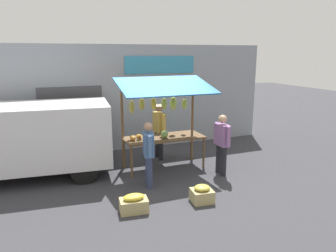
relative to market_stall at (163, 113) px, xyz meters
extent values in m
plane|color=#38383D|center=(-0.01, 0.05, -1.55)|extent=(40.00, 40.00, 0.00)
cube|color=#8C939E|center=(-0.01, -2.15, 0.15)|extent=(9.00, 0.25, 3.40)
cube|color=teal|center=(-0.68, -2.01, 1.20)|extent=(2.40, 0.06, 0.56)
cube|color=#47474C|center=(2.22, -2.02, -0.45)|extent=(1.90, 0.04, 2.10)
cube|color=brown|center=(-0.01, 0.05, -0.69)|extent=(2.20, 0.90, 0.05)
cylinder|color=brown|center=(1.03, 0.44, -1.13)|extent=(0.06, 0.06, 0.83)
cylinder|color=brown|center=(-1.05, 0.44, -1.13)|extent=(0.06, 0.06, 0.83)
cylinder|color=brown|center=(1.03, -0.34, -1.13)|extent=(0.06, 0.06, 0.83)
cylinder|color=brown|center=(-1.05, -0.34, -1.13)|extent=(0.06, 0.06, 0.83)
cylinder|color=brown|center=(1.05, -0.35, -0.37)|extent=(0.07, 0.07, 2.35)
cylinder|color=brown|center=(-1.07, -0.35, -0.37)|extent=(0.07, 0.07, 2.35)
cylinder|color=brown|center=(-0.01, -0.35, 0.60)|extent=(2.12, 0.06, 0.06)
cube|color=#19518C|center=(-0.01, 0.20, 0.75)|extent=(2.50, 1.46, 0.39)
cylinder|color=brown|center=(-0.79, -0.32, 0.45)|extent=(0.01, 0.01, 0.30)
ellipsoid|color=#B2CC4C|center=(-0.79, -0.32, 0.15)|extent=(0.18, 0.20, 0.30)
cylinder|color=brown|center=(-0.47, -0.37, 0.49)|extent=(0.01, 0.01, 0.24)
ellipsoid|color=#B2CC4C|center=(-0.47, -0.37, 0.18)|extent=(0.27, 0.25, 0.38)
cylinder|color=brown|center=(-0.17, -0.35, 0.48)|extent=(0.01, 0.01, 0.25)
ellipsoid|color=#B2CC4C|center=(-0.17, -0.35, 0.19)|extent=(0.21, 0.22, 0.33)
cylinder|color=brown|center=(0.15, -0.31, 0.49)|extent=(0.01, 0.01, 0.22)
ellipsoid|color=yellow|center=(0.15, -0.31, 0.21)|extent=(0.22, 0.22, 0.34)
cylinder|color=brown|center=(0.48, -0.36, 0.49)|extent=(0.01, 0.01, 0.22)
ellipsoid|color=gold|center=(0.48, -0.36, 0.22)|extent=(0.23, 0.23, 0.33)
cylinder|color=brown|center=(0.78, -0.31, 0.47)|extent=(0.01, 0.01, 0.26)
ellipsoid|color=gold|center=(0.78, -0.31, 0.16)|extent=(0.20, 0.18, 0.35)
ellipsoid|color=gold|center=(0.66, -0.11, -0.62)|extent=(0.17, 0.21, 0.10)
ellipsoid|color=orange|center=(0.89, 0.10, -0.60)|extent=(0.16, 0.23, 0.14)
sphere|color=#729E4C|center=(0.01, 0.16, -0.57)|extent=(0.20, 0.20, 0.20)
cylinder|color=#232328|center=(-0.14, -0.84, -1.13)|extent=(0.14, 0.14, 0.83)
cylinder|color=#232328|center=(-0.15, -0.57, -1.13)|extent=(0.14, 0.14, 0.83)
cube|color=gold|center=(-0.15, -0.70, -0.42)|extent=(0.24, 0.51, 0.59)
cylinder|color=gold|center=(-0.13, -1.01, -0.40)|extent=(0.09, 0.09, 0.54)
cylinder|color=gold|center=(-0.16, -0.39, -0.40)|extent=(0.09, 0.09, 0.54)
sphere|color=#A87A5B|center=(-0.15, -0.70, 0.01)|extent=(0.23, 0.23, 0.23)
cylinder|color=beige|center=(-0.15, -0.70, 0.08)|extent=(0.43, 0.43, 0.02)
cylinder|color=navy|center=(0.82, 1.25, -1.16)|extent=(0.14, 0.14, 0.78)
cylinder|color=navy|center=(0.77, 1.00, -1.16)|extent=(0.14, 0.14, 0.78)
cube|color=#476B9E|center=(0.80, 1.13, -0.49)|extent=(0.31, 0.50, 0.55)
cylinder|color=#476B9E|center=(0.86, 1.42, -0.47)|extent=(0.09, 0.09, 0.51)
cylinder|color=#476B9E|center=(0.73, 0.84, -0.47)|extent=(0.09, 0.09, 0.51)
sphere|color=#A87A5B|center=(0.80, 1.13, -0.08)|extent=(0.21, 0.21, 0.21)
cylinder|color=#232328|center=(-1.23, 1.21, -1.15)|extent=(0.14, 0.14, 0.79)
cylinder|color=#232328|center=(-1.22, 0.95, -1.15)|extent=(0.14, 0.14, 0.79)
cube|color=#93669E|center=(-1.22, 1.08, -0.48)|extent=(0.22, 0.48, 0.56)
cylinder|color=#93669E|center=(-1.23, 1.38, -0.45)|extent=(0.09, 0.09, 0.51)
cylinder|color=#93669E|center=(-1.22, 0.78, -0.45)|extent=(0.09, 0.09, 0.51)
sphere|color=tan|center=(-1.22, 1.08, -0.06)|extent=(0.22, 0.22, 0.22)
cube|color=silver|center=(3.62, -0.60, -0.44)|extent=(4.56, 2.29, 1.55)
cylinder|color=black|center=(2.21, 0.38, -1.22)|extent=(0.67, 0.25, 0.66)
cylinder|color=black|center=(2.04, -1.27, -1.22)|extent=(0.67, 0.25, 0.66)
cube|color=tan|center=(1.49, 2.23, -1.41)|extent=(0.60, 0.43, 0.27)
ellipsoid|color=yellow|center=(1.49, 2.23, -1.23)|extent=(0.43, 0.27, 0.12)
cube|color=tan|center=(0.00, 2.34, -1.41)|extent=(0.49, 0.45, 0.27)
ellipsoid|color=gold|center=(0.00, 2.34, -1.22)|extent=(0.34, 0.31, 0.12)
camera|label=1|loc=(3.05, 7.97, 1.60)|focal=34.16mm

